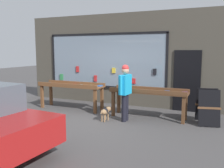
% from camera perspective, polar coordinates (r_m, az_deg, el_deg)
% --- Properties ---
extents(ground_plane, '(40.00, 40.00, 0.00)m').
position_cam_1_polar(ground_plane, '(7.68, -4.09, -8.14)').
color(ground_plane, '#474444').
extents(shopfront_facade, '(8.41, 0.29, 3.48)m').
position_cam_1_polar(shopfront_facade, '(9.56, 2.65, 5.51)').
color(shopfront_facade, '#4C473D').
rests_on(shopfront_facade, ground_plane).
extents(display_table_left, '(2.40, 0.73, 0.96)m').
position_cam_1_polar(display_table_left, '(9.01, -9.29, -0.85)').
color(display_table_left, brown).
rests_on(display_table_left, ground_plane).
extents(display_table_right, '(2.40, 0.69, 0.93)m').
position_cam_1_polar(display_table_right, '(7.80, 8.39, -2.33)').
color(display_table_right, brown).
rests_on(display_table_right, ground_plane).
extents(person_browsing, '(0.25, 0.66, 1.69)m').
position_cam_1_polar(person_browsing, '(7.33, 3.03, -0.99)').
color(person_browsing, black).
rests_on(person_browsing, ground_plane).
extents(small_dog, '(0.21, 0.54, 0.40)m').
position_cam_1_polar(small_dog, '(7.50, -1.48, -6.27)').
color(small_dog, '#99724C').
rests_on(small_dog, ground_plane).
extents(sandwich_board_sign, '(0.74, 0.84, 1.01)m').
position_cam_1_polar(sandwich_board_sign, '(7.64, 21.02, -4.78)').
color(sandwich_board_sign, black).
rests_on(sandwich_board_sign, ground_plane).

